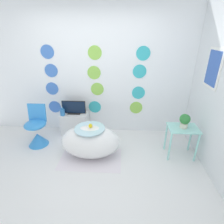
# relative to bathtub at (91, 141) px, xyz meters

# --- Properties ---
(ground_plane) EXTENTS (12.00, 12.00, 0.00)m
(ground_plane) POSITION_rel_bathtub_xyz_m (-0.03, -0.67, -0.29)
(ground_plane) COLOR white
(wall_back_dotted) EXTENTS (4.91, 0.05, 2.60)m
(wall_back_dotted) POSITION_rel_bathtub_xyz_m (-0.03, 0.96, 1.01)
(wall_back_dotted) COLOR white
(wall_back_dotted) RESTS_ON ground_plane
(wall_right) EXTENTS (0.06, 2.61, 2.60)m
(wall_right) POSITION_rel_bathtub_xyz_m (1.95, 0.14, 1.02)
(wall_right) COLOR silver
(wall_right) RESTS_ON ground_plane
(rug) EXTENTS (1.08, 0.64, 0.01)m
(rug) POSITION_rel_bathtub_xyz_m (0.01, -0.12, -0.29)
(rug) COLOR silver
(rug) RESTS_ON ground_plane
(bathtub) EXTENTS (1.04, 0.64, 0.57)m
(bathtub) POSITION_rel_bathtub_xyz_m (0.00, 0.00, 0.00)
(bathtub) COLOR white
(bathtub) RESTS_ON ground_plane
(rubber_duck) EXTENTS (0.07, 0.08, 0.08)m
(rubber_duck) POSITION_rel_bathtub_xyz_m (0.02, -0.01, 0.33)
(rubber_duck) COLOR yellow
(rubber_duck) RESTS_ON bathtub
(chair) EXTENTS (0.41, 0.41, 0.81)m
(chair) POSITION_rel_bathtub_xyz_m (-1.11, 0.27, -0.01)
(chair) COLOR #338CE0
(chair) RESTS_ON ground_plane
(tv_cabinet) EXTENTS (0.56, 0.34, 0.47)m
(tv_cabinet) POSITION_rel_bathtub_xyz_m (-0.47, 0.74, -0.05)
(tv_cabinet) COLOR silver
(tv_cabinet) RESTS_ON ground_plane
(tv) EXTENTS (0.50, 0.12, 0.29)m
(tv) POSITION_rel_bathtub_xyz_m (-0.47, 0.74, 0.31)
(tv) COLOR black
(tv) RESTS_ON tv_cabinet
(vase) EXTENTS (0.10, 0.10, 0.17)m
(vase) POSITION_rel_bathtub_xyz_m (-0.69, 0.64, 0.26)
(vase) COLOR #2D72B7
(vase) RESTS_ON tv_cabinet
(side_table) EXTENTS (0.50, 0.37, 0.57)m
(side_table) POSITION_rel_bathtub_xyz_m (1.60, 0.10, 0.17)
(side_table) COLOR #99E0D8
(side_table) RESTS_ON ground_plane
(potted_plant_left) EXTENTS (0.17, 0.17, 0.25)m
(potted_plant_left) POSITION_rel_bathtub_xyz_m (1.60, 0.10, 0.42)
(potted_plant_left) COLOR beige
(potted_plant_left) RESTS_ON side_table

